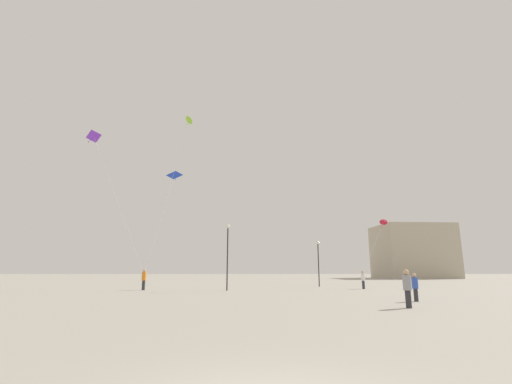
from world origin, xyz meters
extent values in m
cylinder|color=#2D2D33|center=(9.35, 16.51, 0.37)|extent=(0.24, 0.24, 0.73)
cylinder|color=#3351B7|center=(9.35, 16.51, 1.05)|extent=(0.35, 0.35, 0.64)
sphere|color=tan|center=(9.35, 16.51, 1.49)|extent=(0.24, 0.24, 0.24)
cylinder|color=#2D2D33|center=(10.53, 30.39, 0.39)|extent=(0.25, 0.25, 0.78)
cylinder|color=white|center=(10.53, 30.39, 1.12)|extent=(0.37, 0.37, 0.68)
sphere|color=tan|center=(10.53, 30.39, 1.59)|extent=(0.25, 0.25, 0.25)
cylinder|color=#2D2D33|center=(-10.10, 28.68, 0.42)|extent=(0.28, 0.28, 0.85)
cylinder|color=orange|center=(-10.10, 28.68, 1.22)|extent=(0.41, 0.41, 0.74)
sphere|color=tan|center=(-10.10, 28.68, 1.73)|extent=(0.28, 0.28, 0.28)
cylinder|color=#2D2D33|center=(7.35, 12.88, 0.42)|extent=(0.27, 0.27, 0.83)
cylinder|color=gray|center=(7.35, 12.88, 1.20)|extent=(0.40, 0.40, 0.73)
sphere|color=tan|center=(7.35, 12.88, 1.70)|extent=(0.27, 0.27, 0.27)
pyramid|color=blue|center=(-8.91, 33.75, 12.16)|extent=(1.46, 0.63, 0.84)
sphere|color=blue|center=(-8.84, 33.66, 11.94)|extent=(0.10, 0.10, 0.10)
sphere|color=blue|center=(-8.76, 33.54, 11.73)|extent=(0.10, 0.10, 0.10)
sphere|color=blue|center=(-8.69, 33.42, 11.52)|extent=(0.10, 0.10, 0.10)
cylinder|color=silver|center=(-9.51, 31.23, 6.72)|extent=(1.21, 5.12, 10.85)
cone|color=#8CD12D|center=(-6.23, 26.87, 15.76)|extent=(1.03, 1.06, 0.69)
sphere|color=#8CD12D|center=(-6.34, 26.95, 15.55)|extent=(0.10, 0.10, 0.10)
sphere|color=#8CD12D|center=(-6.45, 27.03, 15.34)|extent=(0.10, 0.10, 0.10)
sphere|color=#8CD12D|center=(-6.56, 27.12, 15.13)|extent=(0.10, 0.10, 0.10)
cylinder|color=silver|center=(-8.16, 27.77, 8.53)|extent=(3.90, 1.83, 14.46)
pyramid|color=purple|center=(-14.41, 25.41, 13.49)|extent=(1.43, 0.99, 0.76)
sphere|color=purple|center=(-14.52, 25.28, 13.27)|extent=(0.10, 0.10, 0.10)
sphere|color=purple|center=(-14.61, 25.18, 13.06)|extent=(0.10, 0.10, 0.10)
sphere|color=purple|center=(-14.71, 25.08, 12.85)|extent=(0.10, 0.10, 0.10)
cylinder|color=silver|center=(-12.26, 27.03, 7.39)|extent=(4.34, 3.31, 12.18)
cone|color=red|center=(14.39, 34.32, 7.02)|extent=(0.97, 0.80, 0.74)
sphere|color=red|center=(14.34, 34.45, 6.81)|extent=(0.10, 0.10, 0.10)
sphere|color=red|center=(14.30, 34.58, 6.60)|extent=(0.10, 0.10, 0.10)
sphere|color=red|center=(14.25, 34.71, 6.39)|extent=(0.10, 0.10, 0.10)
cylinder|color=silver|center=(12.46, 32.35, 4.16)|extent=(3.88, 3.95, 5.73)
cube|color=#B2A893|center=(35.00, 73.97, 5.68)|extent=(15.21, 12.97, 11.35)
cylinder|color=#2D2D30|center=(7.13, 35.11, 2.31)|extent=(0.12, 0.12, 4.61)
sphere|color=#EAE5C6|center=(7.13, 35.11, 4.76)|extent=(0.36, 0.36, 0.36)
cylinder|color=#2D2D30|center=(-2.46, 27.87, 2.78)|extent=(0.12, 0.12, 5.56)
sphere|color=#EAE5C6|center=(-2.46, 27.87, 5.71)|extent=(0.36, 0.36, 0.36)
camera|label=1|loc=(-0.30, -5.21, 1.83)|focal=25.26mm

